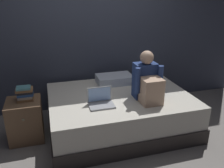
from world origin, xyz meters
The scene contains 8 objects.
ground_plane centered at (0.00, 0.00, 0.00)m, with size 8.00×8.00×0.00m, color gray.
wall_back centered at (0.00, 1.20, 1.35)m, with size 5.60×0.10×2.70m, color #383D4C.
bed centered at (0.20, 0.30, 0.26)m, with size 2.00×1.50×0.53m.
nightstand centered at (-1.10, 0.37, 0.28)m, with size 0.44×0.46×0.56m.
person_sitting centered at (0.51, 0.05, 0.78)m, with size 0.39×0.44×0.65m.
laptop centered at (-0.13, 0.05, 0.58)m, with size 0.32×0.23×0.22m.
pillow centered at (0.26, 0.75, 0.59)m, with size 0.56×0.36×0.13m, color silver.
book_stack centered at (-1.06, 0.40, 0.65)m, with size 0.21×0.16×0.19m.
Camera 1 is at (-0.74, -2.61, 1.87)m, focal length 37.62 mm.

